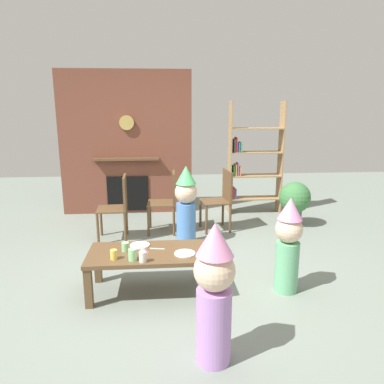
{
  "coord_description": "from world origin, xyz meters",
  "views": [
    {
      "loc": [
        -0.18,
        -3.66,
        1.83
      ],
      "look_at": [
        0.15,
        0.4,
        0.86
      ],
      "focal_mm": 34.15,
      "sensor_mm": 36.0,
      "label": 1
    }
  ],
  "objects_px": {
    "paper_cup_near_right": "(133,255)",
    "potted_plant_tall": "(295,200)",
    "child_by_the_chairs": "(186,204)",
    "child_with_cone_hat": "(214,291)",
    "birthday_cake_slice": "(143,249)",
    "dining_chair_middle": "(168,198)",
    "coffee_table": "(148,258)",
    "paper_plate_rear": "(140,245)",
    "paper_cup_near_left": "(125,247)",
    "dining_chair_right": "(221,196)",
    "paper_cup_center": "(143,257)",
    "paper_plate_front": "(185,253)",
    "bookshelf": "(251,162)",
    "dining_chair_left": "(119,204)",
    "paper_cup_far_left": "(114,255)",
    "child_in_pink": "(288,243)"
  },
  "relations": [
    {
      "from": "birthday_cake_slice",
      "to": "dining_chair_middle",
      "type": "relative_size",
      "value": 0.11
    },
    {
      "from": "paper_cup_center",
      "to": "potted_plant_tall",
      "type": "height_order",
      "value": "potted_plant_tall"
    },
    {
      "from": "bookshelf",
      "to": "paper_cup_far_left",
      "type": "relative_size",
      "value": 20.49
    },
    {
      "from": "paper_cup_near_left",
      "to": "paper_cup_far_left",
      "type": "relative_size",
      "value": 0.94
    },
    {
      "from": "child_by_the_chairs",
      "to": "coffee_table",
      "type": "bearing_deg",
      "value": -0.0
    },
    {
      "from": "paper_cup_near_left",
      "to": "bookshelf",
      "type": "bearing_deg",
      "value": 54.42
    },
    {
      "from": "paper_cup_near_left",
      "to": "paper_cup_center",
      "type": "bearing_deg",
      "value": -56.16
    },
    {
      "from": "birthday_cake_slice",
      "to": "dining_chair_middle",
      "type": "distance_m",
      "value": 1.81
    },
    {
      "from": "child_with_cone_hat",
      "to": "paper_cup_near_right",
      "type": "bearing_deg",
      "value": 10.94
    },
    {
      "from": "paper_cup_near_right",
      "to": "potted_plant_tall",
      "type": "bearing_deg",
      "value": 42.03
    },
    {
      "from": "paper_plate_front",
      "to": "dining_chair_left",
      "type": "relative_size",
      "value": 0.23
    },
    {
      "from": "bookshelf",
      "to": "dining_chair_right",
      "type": "relative_size",
      "value": 2.11
    },
    {
      "from": "birthday_cake_slice",
      "to": "dining_chair_middle",
      "type": "height_order",
      "value": "dining_chair_middle"
    },
    {
      "from": "paper_cup_near_left",
      "to": "potted_plant_tall",
      "type": "bearing_deg",
      "value": 37.65
    },
    {
      "from": "coffee_table",
      "to": "child_by_the_chairs",
      "type": "xyz_separation_m",
      "value": [
        0.46,
        1.25,
        0.2
      ]
    },
    {
      "from": "paper_cup_near_left",
      "to": "dining_chair_left",
      "type": "distance_m",
      "value": 1.5
    },
    {
      "from": "paper_cup_near_right",
      "to": "paper_plate_rear",
      "type": "xyz_separation_m",
      "value": [
        0.04,
        0.36,
        -0.05
      ]
    },
    {
      "from": "paper_cup_far_left",
      "to": "paper_plate_front",
      "type": "distance_m",
      "value": 0.67
    },
    {
      "from": "birthday_cake_slice",
      "to": "child_with_cone_hat",
      "type": "bearing_deg",
      "value": -62.57
    },
    {
      "from": "birthday_cake_slice",
      "to": "dining_chair_right",
      "type": "height_order",
      "value": "dining_chair_right"
    },
    {
      "from": "paper_cup_far_left",
      "to": "potted_plant_tall",
      "type": "height_order",
      "value": "potted_plant_tall"
    },
    {
      "from": "paper_cup_far_left",
      "to": "birthday_cake_slice",
      "type": "relative_size",
      "value": 0.93
    },
    {
      "from": "paper_cup_near_left",
      "to": "potted_plant_tall",
      "type": "distance_m",
      "value": 3.02
    },
    {
      "from": "child_in_pink",
      "to": "paper_cup_near_right",
      "type": "bearing_deg",
      "value": 7.62
    },
    {
      "from": "dining_chair_middle",
      "to": "potted_plant_tall",
      "type": "xyz_separation_m",
      "value": [
        1.95,
        0.11,
        -0.09
      ]
    },
    {
      "from": "dining_chair_left",
      "to": "potted_plant_tall",
      "type": "xyz_separation_m",
      "value": [
        2.62,
        0.36,
        -0.09
      ]
    },
    {
      "from": "child_with_cone_hat",
      "to": "child_by_the_chairs",
      "type": "distance_m",
      "value": 2.32
    },
    {
      "from": "child_by_the_chairs",
      "to": "paper_cup_near_right",
      "type": "bearing_deg",
      "value": -2.3
    },
    {
      "from": "bookshelf",
      "to": "paper_cup_near_left",
      "type": "distance_m",
      "value": 3.28
    },
    {
      "from": "paper_cup_center",
      "to": "dining_chair_left",
      "type": "bearing_deg",
      "value": 103.31
    },
    {
      "from": "paper_cup_near_left",
      "to": "child_in_pink",
      "type": "xyz_separation_m",
      "value": [
        1.6,
        -0.13,
        0.04
      ]
    },
    {
      "from": "paper_plate_front",
      "to": "birthday_cake_slice",
      "type": "distance_m",
      "value": 0.41
    },
    {
      "from": "coffee_table",
      "to": "dining_chair_right",
      "type": "bearing_deg",
      "value": 60.86
    },
    {
      "from": "paper_plate_rear",
      "to": "dining_chair_right",
      "type": "distance_m",
      "value": 1.99
    },
    {
      "from": "bookshelf",
      "to": "child_with_cone_hat",
      "type": "bearing_deg",
      "value": -107.29
    },
    {
      "from": "bookshelf",
      "to": "paper_cup_near_left",
      "type": "height_order",
      "value": "bookshelf"
    },
    {
      "from": "child_with_cone_hat",
      "to": "paper_plate_front",
      "type": "bearing_deg",
      "value": -16.71
    },
    {
      "from": "child_by_the_chairs",
      "to": "dining_chair_left",
      "type": "distance_m",
      "value": 0.95
    },
    {
      "from": "paper_cup_far_left",
      "to": "coffee_table",
      "type": "bearing_deg",
      "value": 25.97
    },
    {
      "from": "paper_plate_rear",
      "to": "potted_plant_tall",
      "type": "distance_m",
      "value": 2.84
    },
    {
      "from": "paper_cup_near_left",
      "to": "dining_chair_right",
      "type": "relative_size",
      "value": 0.1
    },
    {
      "from": "dining_chair_right",
      "to": "paper_cup_near_left",
      "type": "bearing_deg",
      "value": 47.28
    },
    {
      "from": "coffee_table",
      "to": "paper_plate_rear",
      "type": "xyz_separation_m",
      "value": [
        -0.09,
        0.17,
        0.07
      ]
    },
    {
      "from": "paper_plate_rear",
      "to": "dining_chair_right",
      "type": "height_order",
      "value": "dining_chair_right"
    },
    {
      "from": "bookshelf",
      "to": "coffee_table",
      "type": "distance_m",
      "value": 3.21
    },
    {
      "from": "coffee_table",
      "to": "dining_chair_middle",
      "type": "relative_size",
      "value": 1.31
    },
    {
      "from": "birthday_cake_slice",
      "to": "potted_plant_tall",
      "type": "bearing_deg",
      "value": 40.62
    },
    {
      "from": "child_by_the_chairs",
      "to": "potted_plant_tall",
      "type": "bearing_deg",
      "value": 130.31
    },
    {
      "from": "paper_cup_near_left",
      "to": "child_by_the_chairs",
      "type": "relative_size",
      "value": 0.08
    },
    {
      "from": "paper_plate_front",
      "to": "child_by_the_chairs",
      "type": "relative_size",
      "value": 0.19
    }
  ]
}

